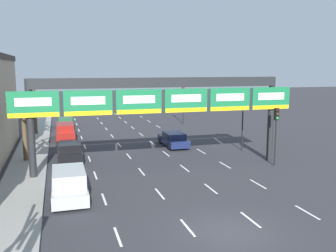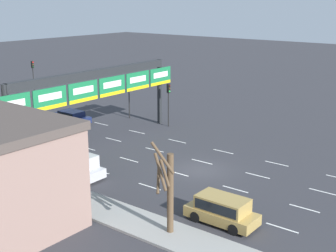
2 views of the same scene
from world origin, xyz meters
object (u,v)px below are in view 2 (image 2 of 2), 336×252
suv_silver (76,164)px  traffic_light_far_end (169,96)px  tree_bare_furthest (168,188)px  suv_gold (222,209)px  traffic_light_near_gantry (129,88)px  sign_gantry (96,85)px  car_navy (70,116)px  car_black (5,142)px  traffic_light_mid_block (33,72)px

suv_silver → traffic_light_far_end: bearing=12.3°
tree_bare_furthest → suv_gold: bearing=-28.8°
suv_gold → traffic_light_far_end: traffic_light_far_end is taller
suv_gold → suv_silver: size_ratio=0.99×
suv_silver → traffic_light_near_gantry: 18.04m
suv_silver → traffic_light_near_gantry: size_ratio=0.90×
sign_gantry → suv_gold: 18.98m
sign_gantry → traffic_light_near_gantry: (8.67, 4.04, -1.98)m
suv_silver → car_navy: (10.08, 12.40, -0.26)m
car_black → traffic_light_near_gantry: bearing=-2.7°
car_navy → car_black: size_ratio=1.05×
sign_gantry → suv_silver: bearing=-144.6°
suv_gold → traffic_light_near_gantry: bearing=54.4°
traffic_light_far_end → tree_bare_furthest: bearing=-142.2°
car_navy → traffic_light_near_gantry: (5.43, -3.50, 2.70)m
sign_gantry → suv_silver: size_ratio=4.82×
suv_gold → suv_silver: 12.38m
sign_gantry → traffic_light_near_gantry: bearing=25.0°
car_navy → traffic_light_near_gantry: traffic_light_near_gantry is taller
suv_silver → sign_gantry: bearing=35.4°
suv_gold → car_black: suv_gold is taller
tree_bare_furthest → car_navy: bearing=61.0°
traffic_light_mid_block → suv_gold: bearing=-111.9°
car_navy → traffic_light_far_end: 10.78m
suv_gold → tree_bare_furthest: 3.93m
suv_silver → traffic_light_near_gantry: traffic_light_near_gantry is taller
traffic_light_far_end → car_navy: bearing=120.5°
suv_silver → tree_bare_furthest: bearing=-104.4°
traffic_light_mid_block → tree_bare_furthest: tree_bare_furthest is taller
traffic_light_mid_block → traffic_light_far_end: (-0.31, -22.75, -0.32)m
car_black → tree_bare_furthest: tree_bare_furthest is taller
sign_gantry → tree_bare_furthest: size_ratio=3.89×
traffic_light_near_gantry → tree_bare_furthest: tree_bare_furthest is taller
sign_gantry → suv_gold: sign_gantry is taller
sign_gantry → traffic_light_near_gantry: size_ratio=4.32×
suv_silver → traffic_light_far_end: (15.41, 3.35, 2.20)m
traffic_light_far_end → tree_bare_furthest: tree_bare_furthest is taller
suv_silver → traffic_light_far_end: size_ratio=0.97×
traffic_light_far_end → car_black: bearing=157.5°
car_navy → traffic_light_mid_block: size_ratio=0.97×
suv_silver → traffic_light_near_gantry: bearing=29.8°
suv_gold → traffic_light_mid_block: size_ratio=0.87×
sign_gantry → car_navy: bearing=66.8°
traffic_light_near_gantry → traffic_light_mid_block: traffic_light_mid_block is taller
sign_gantry → traffic_light_far_end: 8.98m
suv_silver → car_black: bearing=87.9°
sign_gantry → car_navy: (3.24, 7.54, -4.68)m
traffic_light_near_gantry → traffic_light_mid_block: size_ratio=0.98×
traffic_light_mid_block → tree_bare_furthest: (-18.46, -36.82, -0.68)m
car_navy → traffic_light_far_end: (5.33, -9.05, 2.45)m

